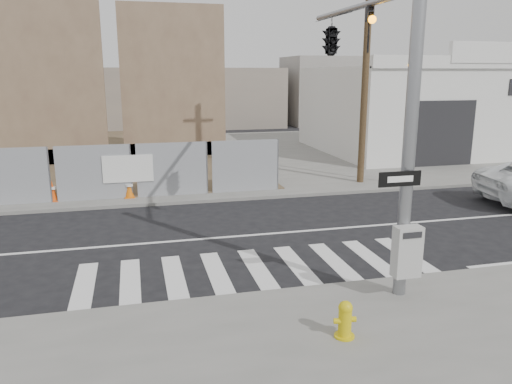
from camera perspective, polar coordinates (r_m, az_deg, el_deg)
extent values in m
plane|color=black|center=(14.54, -2.26, -5.10)|extent=(100.00, 100.00, 0.00)
cube|color=slate|center=(28.02, -8.08, 3.98)|extent=(50.00, 20.00, 0.12)
cylinder|color=gray|center=(10.21, 17.27, 7.19)|extent=(0.26, 0.26, 7.00)
cylinder|color=gray|center=(12.55, 11.67, 20.03)|extent=(0.14, 5.20, 0.14)
cube|color=#B2B2AF|center=(10.50, 16.87, -6.54)|extent=(0.55, 0.30, 1.05)
cube|color=black|center=(10.10, 16.12, 1.45)|extent=(0.90, 0.03, 0.30)
cube|color=silver|center=(10.08, 16.18, 1.43)|extent=(0.55, 0.01, 0.12)
imported|color=black|center=(11.96, 12.82, 17.66)|extent=(0.16, 0.20, 1.00)
imported|color=black|center=(13.96, 8.63, 17.20)|extent=(0.53, 2.48, 1.00)
cylinder|color=gray|center=(21.14, 16.91, 7.73)|extent=(0.12, 0.12, 5.20)
imported|color=black|center=(21.06, 17.39, 14.51)|extent=(0.16, 0.20, 1.00)
cube|color=brown|center=(26.85, -23.47, 11.32)|extent=(6.00, 0.50, 8.00)
cube|color=brown|center=(27.55, -22.64, 3.88)|extent=(6.00, 1.30, 0.80)
cube|color=brown|center=(27.60, -9.42, 12.26)|extent=(5.50, 0.50, 8.00)
cube|color=brown|center=(28.29, -9.21, 4.97)|extent=(5.50, 1.30, 0.80)
cube|color=silver|center=(31.42, 18.61, 8.96)|extent=(12.00, 10.00, 4.80)
cube|color=silver|center=(27.26, 24.74, 13.33)|extent=(12.00, 0.30, 0.60)
cube|color=silver|center=(27.23, 24.91, 14.27)|extent=(4.00, 0.30, 1.00)
cube|color=black|center=(26.22, 20.59, 6.27)|extent=(3.40, 0.06, 3.20)
cylinder|color=brown|center=(21.14, 12.48, 14.52)|extent=(0.28, 0.28, 10.00)
cylinder|color=gold|center=(9.24, 10.05, -15.88)|extent=(0.44, 0.44, 0.04)
cylinder|color=gold|center=(9.12, 10.12, -14.51)|extent=(0.28, 0.28, 0.53)
sphere|color=gold|center=(8.99, 10.19, -12.90)|extent=(0.25, 0.25, 0.25)
cylinder|color=gold|center=(9.04, 9.28, -14.35)|extent=(0.15, 0.13, 0.10)
cylinder|color=gold|center=(9.15, 10.98, -14.07)|extent=(0.15, 0.13, 0.10)
cube|color=#E9490C|center=(19.43, -22.15, -0.90)|extent=(0.40, 0.40, 0.03)
cone|color=#E9490C|center=(19.35, -22.24, 0.13)|extent=(0.36, 0.36, 0.75)
cylinder|color=silver|center=(19.33, -22.27, 0.43)|extent=(0.29, 0.29, 0.09)
cube|color=#DC640B|center=(19.07, -14.23, -0.56)|extent=(0.40, 0.40, 0.03)
cone|color=#DC640B|center=(18.99, -14.29, 0.47)|extent=(0.35, 0.35, 0.74)
cylinder|color=silver|center=(18.97, -14.31, 0.78)|extent=(0.28, 0.28, 0.08)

